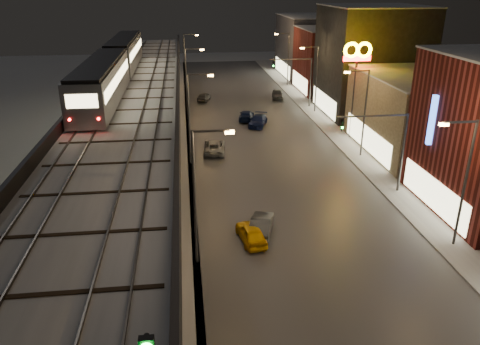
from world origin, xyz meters
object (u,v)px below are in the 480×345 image
subway_train (115,64)px  car_mid_dark (246,116)px  car_far_white (204,97)px  car_onc_white (258,121)px  car_onc_red (278,95)px  car_taxi (251,234)px  car_mid_silver (214,147)px  car_near_white (261,225)px

subway_train → car_mid_dark: bearing=19.2°
car_far_white → car_onc_white: car_onc_white is taller
subway_train → car_onc_red: (21.87, 16.88, -7.76)m
car_mid_dark → car_far_white: car_far_white is taller
subway_train → car_taxi: bearing=-65.3°
car_mid_silver → car_onc_white: (6.16, 9.27, 0.02)m
car_mid_dark → car_far_white: 12.50m
car_near_white → car_mid_dark: car_near_white is taller
car_mid_dark → car_onc_white: bearing=124.3°
car_taxi → car_onc_white: bearing=-108.3°
car_taxi → car_near_white: (0.90, 1.06, 0.03)m
subway_train → car_far_white: subway_train is taller
car_mid_silver → car_mid_dark: size_ratio=1.07×
car_mid_silver → car_mid_dark: car_mid_silver is taller
car_taxi → car_near_white: bearing=-138.6°
car_near_white → car_far_white: 41.22m
car_onc_white → car_onc_red: car_onc_red is taller
car_mid_dark → car_onc_white: size_ratio=0.95×
car_taxi → car_onc_white: car_onc_white is taller
subway_train → car_onc_white: (16.56, 2.62, -7.81)m
car_mid_silver → car_onc_red: 26.18m
car_far_white → car_onc_red: bearing=-164.6°
car_mid_silver → car_far_white: bearing=-83.9°
car_mid_dark → car_taxi: bearing=95.3°
subway_train → car_onc_red: subway_train is taller
car_far_white → car_near_white: bearing=108.1°
car_near_white → subway_train: bearing=-46.7°
car_near_white → car_mid_silver: (-2.15, 17.68, -0.03)m
car_near_white → car_far_white: size_ratio=1.08×
car_near_white → car_mid_silver: car_near_white is taller
subway_train → car_onc_white: 18.49m
car_near_white → car_onc_white: car_near_white is taller
car_taxi → car_onc_white: 28.43m
car_taxi → car_mid_silver: (-1.26, 18.74, -0.00)m
car_far_white → car_onc_white: bearing=128.5°
car_far_white → car_mid_dark: bearing=128.8°
car_mid_silver → car_near_white: bearing=103.1°
car_mid_dark → car_onc_red: (6.44, 11.50, 0.08)m
subway_train → car_mid_silver: (10.40, -6.65, -7.82)m
car_mid_silver → car_onc_red: (11.48, 23.53, 0.06)m
car_mid_silver → car_far_white: 23.48m
car_far_white → car_onc_red: 11.46m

